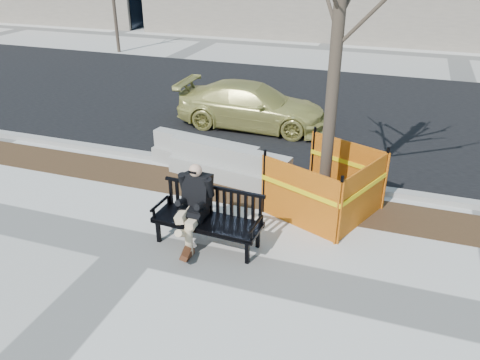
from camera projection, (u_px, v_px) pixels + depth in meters
The scene contains 11 objects.
ground at pixel (137, 247), 8.56m from camera, with size 120.00×120.00×0.00m, color beige.
mulch_strip at pixel (197, 184), 10.76m from camera, with size 40.00×1.20×0.02m, color #47301C.
asphalt_street at pixel (272, 104), 15.99m from camera, with size 60.00×10.40×0.01m, color black.
curb at pixel (213, 165), 11.53m from camera, with size 60.00×0.25×0.12m, color #9E9B93.
bench at pixel (208, 244), 8.66m from camera, with size 1.97×0.71×1.05m, color black, non-canonical shape.
seated_man at pixel (196, 239), 8.80m from camera, with size 0.62×1.04×1.46m, color black, non-canonical shape.
tree_fence at pixel (322, 210), 9.75m from camera, with size 2.69×2.69×6.73m, color orange, non-canonical shape.
sedan at pixel (252, 126), 14.12m from camera, with size 1.77×4.34×1.26m, color tan.
jersey_barrier_left at pixel (205, 169), 11.51m from camera, with size 2.75×0.55×0.79m, color #9A9790, non-canonical shape.
jersey_barrier_right at pixel (229, 181), 10.94m from camera, with size 2.93×0.59×0.84m, color #9F9D94, non-canonical shape.
far_tree_left at pixel (119, 52), 23.47m from camera, with size 1.75×1.75×4.73m, color brown, non-canonical shape.
Camera 1 is at (4.08, -6.12, 4.91)m, focal length 36.03 mm.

